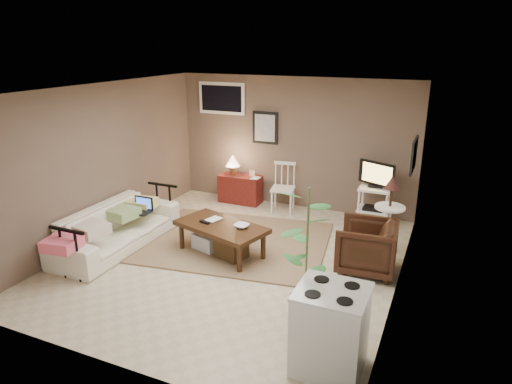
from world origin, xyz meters
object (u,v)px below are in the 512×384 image
at_px(spindle_chair, 283,189).
at_px(potted_plant, 307,253).
at_px(red_console, 240,186).
at_px(stove, 330,330).
at_px(armchair, 367,245).
at_px(sofa, 116,221).
at_px(coffee_table, 221,237).
at_px(side_table, 390,205).
at_px(tv_stand, 375,192).

relative_size(spindle_chair, potted_plant, 0.56).
height_order(red_console, stove, red_console).
relative_size(red_console, armchair, 1.21).
height_order(potted_plant, stove, potted_plant).
height_order(spindle_chair, stove, spindle_chair).
bearing_deg(sofa, red_console, -17.72).
distance_m(coffee_table, red_console, 2.31).
distance_m(red_console, spindle_chair, 0.94).
distance_m(side_table, armchair, 0.85).
relative_size(side_table, potted_plant, 0.73).
bearing_deg(tv_stand, side_table, -68.74).
xyz_separation_m(armchair, potted_plant, (-0.38, -1.50, 0.47)).
xyz_separation_m(sofa, side_table, (3.77, 1.51, 0.30)).
bearing_deg(sofa, coffee_table, -76.06).
distance_m(sofa, tv_stand, 4.20).
xyz_separation_m(side_table, armchair, (-0.17, -0.76, -0.34)).
relative_size(coffee_table, armchair, 1.90).
xyz_separation_m(sofa, armchair, (3.60, 0.75, -0.03)).
bearing_deg(coffee_table, stove, -40.02).
bearing_deg(coffee_table, potted_plant, -34.80).
bearing_deg(potted_plant, red_console, 125.74).
bearing_deg(coffee_table, side_table, 26.94).
bearing_deg(tv_stand, stove, -86.07).
bearing_deg(sofa, spindle_chair, -35.18).
distance_m(coffee_table, armchair, 2.06).
bearing_deg(sofa, armchair, -78.29).
distance_m(tv_stand, potted_plant, 3.24).
bearing_deg(side_table, spindle_chair, 154.22).
distance_m(sofa, stove, 3.90).
xyz_separation_m(red_console, tv_stand, (2.57, -0.11, 0.26)).
bearing_deg(spindle_chair, tv_stand, -0.47).
height_order(tv_stand, potted_plant, potted_plant).
relative_size(sofa, armchair, 2.78).
bearing_deg(red_console, stove, -54.24).
distance_m(spindle_chair, potted_plant, 3.58).
distance_m(side_table, stove, 2.89).
relative_size(armchair, potted_plant, 0.48).
distance_m(potted_plant, stove, 0.86).
xyz_separation_m(side_table, stove, (-0.11, -2.87, -0.30)).
xyz_separation_m(coffee_table, stove, (2.09, -1.75, 0.14)).
xyz_separation_m(sofa, spindle_chair, (1.75, 2.48, -0.00)).
distance_m(spindle_chair, tv_stand, 1.65).
bearing_deg(armchair, red_console, -127.55).
distance_m(red_console, side_table, 3.16).
relative_size(side_table, armchair, 1.51).
relative_size(spindle_chair, side_table, 0.76).
bearing_deg(sofa, potted_plant, -103.22).
xyz_separation_m(armchair, stove, (0.06, -2.11, 0.04)).
xyz_separation_m(red_console, stove, (2.83, -3.94, 0.10)).
relative_size(red_console, potted_plant, 0.58).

